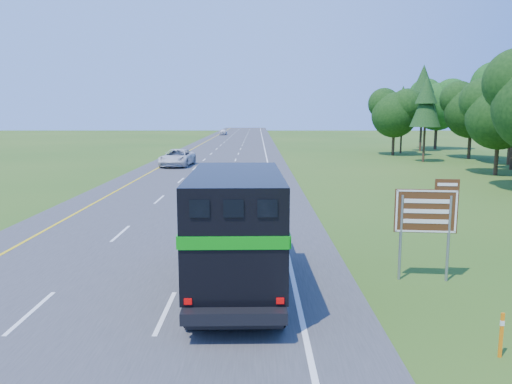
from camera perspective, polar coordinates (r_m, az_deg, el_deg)
ground at (r=12.89m, az=-20.34°, el=-16.33°), size 300.00×300.00×0.00m
road at (r=61.27m, az=-3.94°, el=3.92°), size 15.00×260.00×0.04m
lane_markings at (r=61.27m, az=-3.94°, el=3.94°), size 11.15×260.00×0.01m
horse_truck at (r=15.22m, az=-2.22°, el=-3.88°), size 2.80×8.35×3.67m
white_suv at (r=51.90m, az=-9.00°, el=3.90°), size 3.31×6.39×1.72m
far_car at (r=126.60m, az=-3.77°, el=6.87°), size 1.81×4.41×1.50m
exit_sign at (r=16.88m, az=18.95°, el=-2.52°), size 1.97×0.26×3.34m
delineator at (r=12.72m, az=26.24°, el=-14.32°), size 0.09×0.05×1.04m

